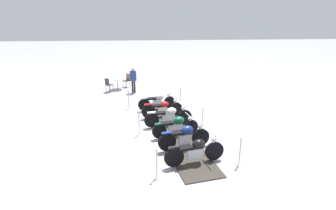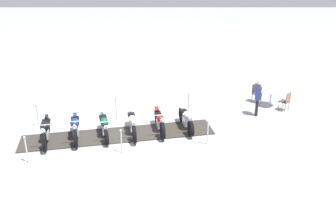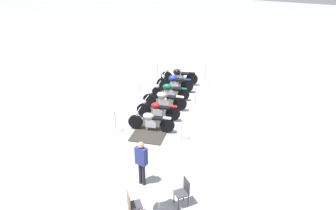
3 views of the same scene
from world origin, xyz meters
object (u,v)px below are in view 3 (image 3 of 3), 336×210
Objects in this scene: motorcycle_cream at (164,100)px; stanchion_left_rear at (182,134)px; stanchion_right_mid at (140,96)px; cafe_table at (159,197)px; motorcycle_maroon at (158,110)px; stanchion_left_mid at (195,101)px; motorcycle_chrome at (150,121)px; stanchion_left_front at (205,77)px; cafe_chair_across_table at (183,191)px; stanchion_right_front at (157,74)px; cafe_chair_near_table at (132,204)px; stanchion_right_rear at (116,125)px; motorcycle_black at (179,76)px; motorcycle_forest at (169,91)px; motorcycle_navy at (174,83)px; bystander_person at (141,160)px.

stanchion_left_rear reaches higher than motorcycle_cream.
cafe_table is (4.65, -6.87, 0.26)m from stanchion_right_mid.
stanchion_left_mid is at bearing -130.38° from motorcycle_maroon.
motorcycle_maroon is (0.24, -1.13, -0.03)m from motorcycle_cream.
cafe_table is at bearing 108.52° from motorcycle_chrome.
stanchion_left_rear is 6.79m from stanchion_left_front.
cafe_chair_across_table is at bearing -73.92° from stanchion_left_front.
stanchion_left_mid reaches higher than motorcycle_chrome.
cafe_table is (2.39, -10.79, 0.20)m from stanchion_left_front.
stanchion_right_front is 1.13× the size of cafe_chair_near_table.
motorcycle_black is at bearing 88.37° from stanchion_right_rear.
motorcycle_black is 2.32m from motorcycle_forest.
motorcycle_chrome is (0.69, -3.40, -0.01)m from motorcycle_forest.
cafe_chair_near_table reaches higher than cafe_table.
stanchion_left_mid is (-0.67, 3.33, 0.04)m from stanchion_left_rear.
motorcycle_black is 1.05× the size of motorcycle_navy.
cafe_chair_across_table is at bearing 103.05° from motorcycle_forest.
stanchion_right_rear is (0.67, -3.33, 0.01)m from stanchion_right_mid.
cafe_chair_near_table is at bearing -153.27° from bystander_person.
stanchion_left_mid is 1.20× the size of cafe_chair_across_table.
stanchion_left_rear is at bearing 51.85° from cafe_chair_near_table.
stanchion_right_front is 1.02× the size of stanchion_right_rear.
motorcycle_chrome is 5.07m from cafe_table.
cafe_chair_across_table is (1.15, 1.19, 0.00)m from cafe_chair_near_table.
stanchion_left_mid is 4.52m from stanchion_right_rear.
stanchion_right_front is 6.79m from stanchion_right_rear.
cafe_chair_across_table is at bearing 2.52° from cafe_chair_near_table.
bystander_person reaches higher than stanchion_left_rear.
motorcycle_black is 9.44m from bystander_person.
stanchion_left_front is (-1.35, 6.65, 0.05)m from stanchion_left_rear.
stanchion_right_mid is at bearing -168.55° from stanchion_left_mid.
motorcycle_navy is at bearing 61.20° from stanchion_right_mid.
stanchion_right_front is (-2.22, 3.60, -0.14)m from motorcycle_cream.
stanchion_left_rear is 0.96× the size of stanchion_left_mid.
stanchion_left_mid is 1.29× the size of cafe_table.
stanchion_right_mid is 8.13m from cafe_chair_across_table.
cafe_chair_near_table is (2.50, -7.17, 0.03)m from motorcycle_cream.
cafe_chair_across_table is (3.18, -3.71, 0.05)m from motorcycle_chrome.
motorcycle_chrome is 2.38× the size of cafe_table.
cafe_table is (3.33, -7.73, 0.09)m from motorcycle_forest.
stanchion_right_front is (-0.67, 3.33, 0.04)m from stanchion_right_mid.
stanchion_left_mid is (0.67, -3.33, -0.01)m from stanchion_left_front.
motorcycle_maroon reaches higher than motorcycle_forest.
motorcycle_cream is at bearing -107.18° from cafe_chair_across_table.
bystander_person is at bearing 66.16° from cafe_chair_near_table.
stanchion_right_mid is at bearing 101.45° from stanchion_right_rear.
cafe_chair_near_table is at bearing 93.82° from motorcycle_black.
motorcycle_navy is 9.21m from cafe_chair_across_table.
stanchion_right_rear is (-1.34, -0.78, -0.15)m from motorcycle_chrome.
stanchion_right_front reaches higher than motorcycle_black.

